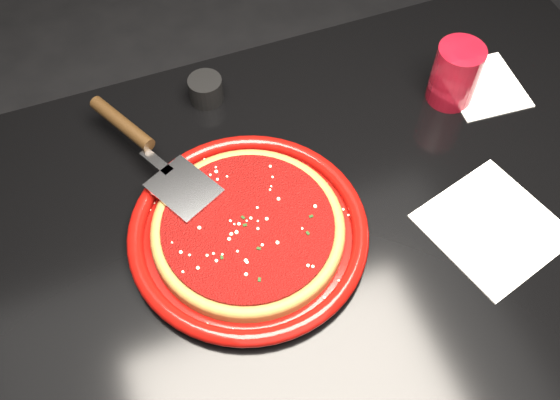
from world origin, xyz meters
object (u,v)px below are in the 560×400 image
at_px(plate, 248,232).
at_px(cup, 455,74).
at_px(pizza_server, 152,151).
at_px(table, 315,329).
at_px(ramekin, 206,90).

height_order(plate, cup, cup).
xyz_separation_m(pizza_server, cup, (0.50, -0.03, 0.01)).
relative_size(plate, cup, 3.26).
distance_m(table, pizza_server, 0.51).
bearing_deg(table, pizza_server, 135.52).
bearing_deg(ramekin, plate, -94.65).
relative_size(plate, ramekin, 6.13).
xyz_separation_m(plate, ramekin, (0.02, 0.28, 0.01)).
distance_m(plate, cup, 0.43).
distance_m(table, ramekin, 0.51).
bearing_deg(pizza_server, table, -71.13).
xyz_separation_m(table, pizza_server, (-0.20, 0.20, 0.42)).
relative_size(cup, ramekin, 1.88).
xyz_separation_m(pizza_server, ramekin, (0.12, 0.11, -0.02)).
distance_m(cup, ramekin, 0.41).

